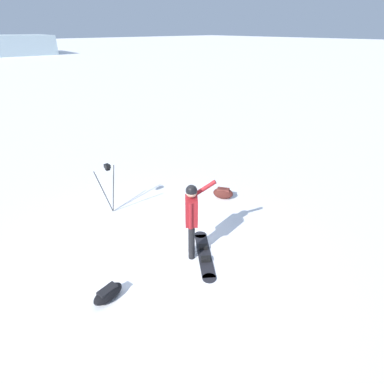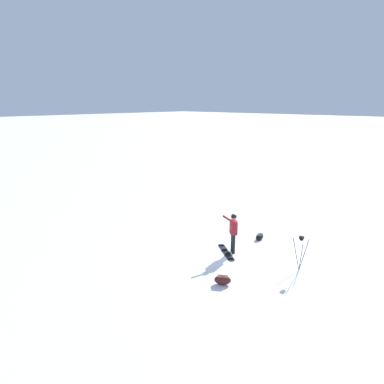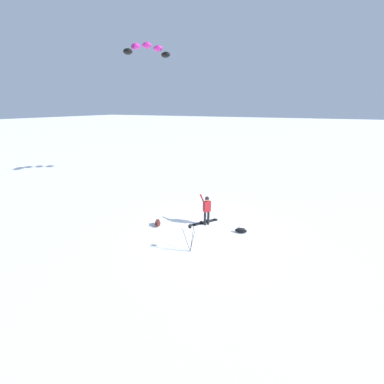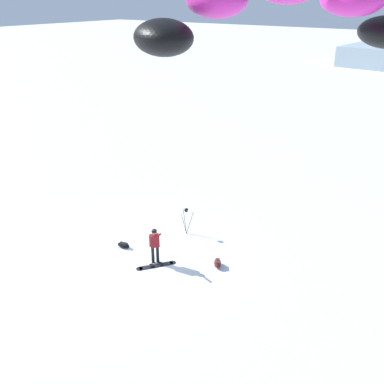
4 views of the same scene
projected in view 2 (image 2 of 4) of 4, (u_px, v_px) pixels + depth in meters
The scene contains 6 objects.
ground_plane at pixel (253, 253), 15.27m from camera, with size 300.00×300.00×0.00m, color white.
snowboarder at pixel (233, 229), 15.10m from camera, with size 0.78×0.48×1.79m.
snowboard at pixel (226, 252), 15.36m from camera, with size 1.20×1.54×0.10m.
gear_bag_large at pixel (223, 280), 12.65m from camera, with size 0.60×0.67×0.34m.
camera_tripod at pixel (301, 246), 13.48m from camera, with size 0.65×0.59×1.43m.
gear_bag_small at pixel (260, 237), 16.78m from camera, with size 0.69×0.43×0.26m.
Camera 2 is at (-12.15, -7.65, 6.42)m, focal length 32.96 mm.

